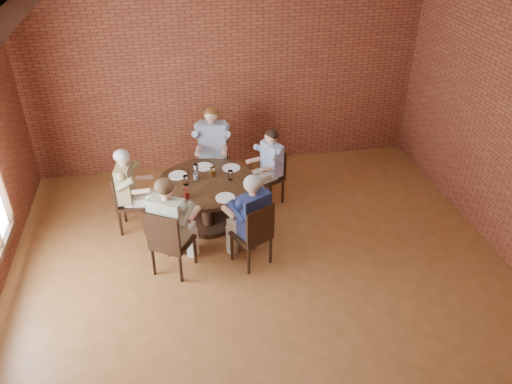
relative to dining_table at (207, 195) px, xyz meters
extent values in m
plane|color=#9A592F|center=(0.57, -1.62, -0.53)|extent=(7.00, 7.00, 0.00)
plane|color=silver|center=(0.57, -1.62, 2.87)|extent=(7.00, 7.00, 0.00)
plane|color=brown|center=(0.57, 1.88, 1.17)|extent=(7.00, 0.00, 7.00)
cylinder|color=black|center=(0.00, 0.00, -0.50)|extent=(0.69, 0.69, 0.06)
cylinder|color=black|center=(0.00, 0.00, -0.18)|extent=(0.20, 0.20, 0.64)
cylinder|color=#3D2616|center=(0.00, 0.00, 0.20)|extent=(1.39, 1.39, 0.05)
cube|color=black|center=(1.00, 0.47, -0.10)|extent=(0.50, 0.50, 0.04)
cube|color=black|center=(1.15, 0.54, 0.14)|extent=(0.20, 0.36, 0.43)
cylinder|color=black|center=(0.79, 0.54, -0.32)|extent=(0.04, 0.04, 0.41)
cylinder|color=black|center=(0.92, 0.26, -0.32)|extent=(0.04, 0.04, 0.41)
cylinder|color=black|center=(1.07, 0.68, -0.32)|extent=(0.04, 0.04, 0.41)
cylinder|color=black|center=(1.21, 0.39, -0.32)|extent=(0.04, 0.04, 0.41)
cube|color=black|center=(0.21, 1.08, -0.10)|extent=(0.53, 0.53, 0.04)
cube|color=black|center=(0.25, 1.28, 0.18)|extent=(0.45, 0.13, 0.52)
cylinder|color=black|center=(-0.02, 0.92, -0.32)|extent=(0.04, 0.04, 0.41)
cylinder|color=black|center=(0.36, 0.85, -0.32)|extent=(0.04, 0.04, 0.41)
cylinder|color=black|center=(0.05, 1.31, -0.32)|extent=(0.04, 0.04, 0.41)
cylinder|color=black|center=(0.44, 1.23, -0.32)|extent=(0.04, 0.04, 0.41)
cube|color=black|center=(-1.06, 0.14, -0.10)|extent=(0.45, 0.45, 0.04)
cube|color=black|center=(-1.24, 0.16, 0.15)|extent=(0.09, 0.40, 0.46)
cylinder|color=black|center=(-0.91, -0.05, -0.32)|extent=(0.04, 0.04, 0.41)
cylinder|color=black|center=(-0.87, 0.28, -0.32)|extent=(0.04, 0.04, 0.41)
cylinder|color=black|center=(-1.25, -0.01, -0.32)|extent=(0.04, 0.04, 0.41)
cylinder|color=black|center=(-1.21, 0.33, -0.32)|extent=(0.04, 0.04, 0.41)
cube|color=black|center=(-0.53, -0.87, -0.10)|extent=(0.62, 0.62, 0.04)
cube|color=black|center=(-0.64, -1.05, 0.18)|extent=(0.41, 0.27, 0.52)
cylinder|color=black|center=(-0.26, -0.81, -0.32)|extent=(0.04, 0.04, 0.41)
cylinder|color=black|center=(-0.60, -0.61, -0.32)|extent=(0.04, 0.04, 0.41)
cylinder|color=black|center=(-0.47, -1.14, -0.32)|extent=(0.04, 0.04, 0.41)
cylinder|color=black|center=(-0.80, -0.94, -0.32)|extent=(0.04, 0.04, 0.41)
cube|color=black|center=(0.47, -0.91, -0.10)|extent=(0.57, 0.57, 0.04)
cube|color=black|center=(0.56, -1.08, 0.16)|extent=(0.40, 0.23, 0.49)
cylinder|color=black|center=(0.55, -0.66, -0.32)|extent=(0.04, 0.04, 0.41)
cylinder|color=black|center=(0.23, -0.83, -0.32)|extent=(0.04, 0.04, 0.41)
cylinder|color=black|center=(0.72, -0.99, -0.32)|extent=(0.04, 0.04, 0.41)
cylinder|color=black|center=(0.39, -1.15, -0.32)|extent=(0.04, 0.04, 0.41)
cylinder|color=white|center=(0.40, 0.31, 0.23)|extent=(0.26, 0.26, 0.01)
cylinder|color=white|center=(0.01, 0.42, 0.23)|extent=(0.26, 0.26, 0.01)
cylinder|color=white|center=(-0.38, 0.24, 0.23)|extent=(0.26, 0.26, 0.01)
cylinder|color=white|center=(0.20, -0.47, 0.23)|extent=(0.26, 0.26, 0.01)
cylinder|color=white|center=(0.34, 0.00, 0.29)|extent=(0.07, 0.07, 0.14)
cylinder|color=white|center=(0.11, 0.14, 0.29)|extent=(0.07, 0.07, 0.14)
cylinder|color=white|center=(-0.12, 0.26, 0.29)|extent=(0.07, 0.07, 0.14)
cylinder|color=white|center=(-0.14, 0.07, 0.29)|extent=(0.07, 0.07, 0.14)
cylinder|color=white|center=(-0.28, -0.02, 0.29)|extent=(0.07, 0.07, 0.14)
cylinder|color=white|center=(-0.30, -0.36, 0.29)|extent=(0.07, 0.07, 0.14)
cube|color=black|center=(0.28, -0.42, 0.23)|extent=(0.10, 0.15, 0.01)
camera|label=1|loc=(-0.42, -5.99, 3.83)|focal=35.00mm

